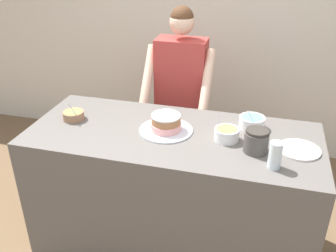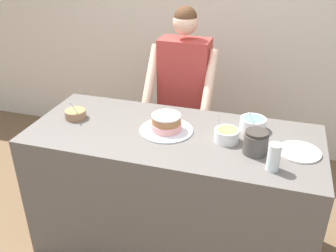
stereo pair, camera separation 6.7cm
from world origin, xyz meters
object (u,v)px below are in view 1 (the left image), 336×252
at_px(person_baker, 181,87).
at_px(frosting_bowl_olive, 74,115).
at_px(frosting_bowl_blue, 252,122).
at_px(cake, 166,124).
at_px(ceramic_plate, 299,150).
at_px(stoneware_jar, 256,141).
at_px(drinking_glass, 275,155).
at_px(frosting_bowl_yellow, 227,134).

height_order(person_baker, frosting_bowl_olive, person_baker).
relative_size(person_baker, frosting_bowl_blue, 9.57).
xyz_separation_m(cake, ceramic_plate, (0.82, -0.03, -0.04)).
relative_size(cake, ceramic_plate, 1.40).
bearing_deg(cake, person_baker, 96.04).
bearing_deg(ceramic_plate, cake, 177.80).
relative_size(cake, stoneware_jar, 2.45).
bearing_deg(frosting_bowl_olive, person_baker, 51.98).
height_order(cake, frosting_bowl_blue, frosting_bowl_blue).
height_order(cake, drinking_glass, drinking_glass).
distance_m(cake, frosting_bowl_olive, 0.66).
bearing_deg(cake, frosting_bowl_olive, -179.65).
distance_m(person_baker, frosting_bowl_blue, 0.82).
relative_size(frosting_bowl_blue, frosting_bowl_olive, 1.10).
height_order(person_baker, frosting_bowl_blue, person_baker).
bearing_deg(frosting_bowl_olive, ceramic_plate, -1.07).
xyz_separation_m(frosting_bowl_olive, stoneware_jar, (1.23, -0.10, 0.04)).
height_order(person_baker, cake, person_baker).
height_order(frosting_bowl_olive, stoneware_jar, frosting_bowl_olive).
distance_m(frosting_bowl_blue, stoneware_jar, 0.29).
height_order(frosting_bowl_olive, drinking_glass, drinking_glass).
bearing_deg(ceramic_plate, frosting_bowl_blue, 143.81).
distance_m(person_baker, drinking_glass, 1.25).
bearing_deg(frosting_bowl_blue, frosting_bowl_olive, -171.08).
distance_m(frosting_bowl_olive, frosting_bowl_yellow, 1.05).
relative_size(ceramic_plate, stoneware_jar, 1.75).
xyz_separation_m(cake, drinking_glass, (0.68, -0.25, 0.03)).
distance_m(cake, drinking_glass, 0.73).
bearing_deg(person_baker, ceramic_plate, -40.37).
relative_size(cake, frosting_bowl_blue, 2.09).
bearing_deg(stoneware_jar, cake, 169.37).
distance_m(frosting_bowl_blue, ceramic_plate, 0.36).
xyz_separation_m(person_baker, ceramic_plate, (0.90, -0.77, -0.01)).
bearing_deg(frosting_bowl_yellow, ceramic_plate, -2.01).
bearing_deg(drinking_glass, frosting_bowl_olive, 169.48).
xyz_separation_m(cake, frosting_bowl_olive, (-0.66, -0.00, -0.01)).
distance_m(ceramic_plate, stoneware_jar, 0.27).
bearing_deg(frosting_bowl_olive, frosting_bowl_blue, 8.92).
height_order(frosting_bowl_olive, ceramic_plate, frosting_bowl_olive).
bearing_deg(stoneware_jar, frosting_bowl_olive, 175.18).
relative_size(frosting_bowl_olive, drinking_glass, 0.97).
height_order(person_baker, ceramic_plate, person_baker).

